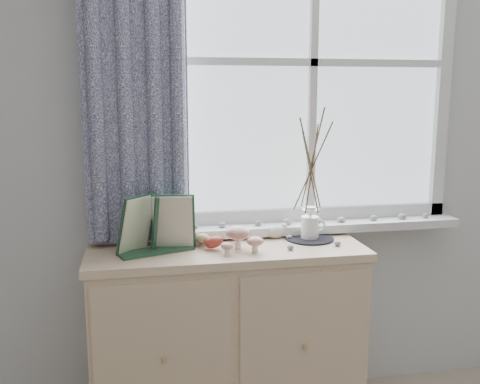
% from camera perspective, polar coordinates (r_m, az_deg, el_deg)
% --- Properties ---
extents(sideboard, '(1.20, 0.45, 0.85)m').
position_cam_1_polar(sideboard, '(2.49, -1.37, -15.30)').
color(sideboard, beige).
rests_on(sideboard, ground).
extents(botanical_book, '(0.39, 0.24, 0.25)m').
position_cam_1_polar(botanical_book, '(2.23, -9.01, -3.46)').
color(botanical_book, '#20432D').
rests_on(botanical_book, sideboard).
extents(toadstool_cluster, '(0.18, 0.16, 0.10)m').
position_cam_1_polar(toadstool_cluster, '(2.28, 0.06, -4.79)').
color(toadstool_cluster, white).
rests_on(toadstool_cluster, sideboard).
extents(wooden_eggs, '(0.14, 0.18, 0.08)m').
position_cam_1_polar(wooden_eggs, '(2.35, -4.01, -4.99)').
color(wooden_eggs, tan).
rests_on(wooden_eggs, sideboard).
extents(songbird_figurine, '(0.14, 0.08, 0.07)m').
position_cam_1_polar(songbird_figurine, '(2.48, 3.91, -4.17)').
color(songbird_figurine, silver).
rests_on(songbird_figurine, sideboard).
extents(crocheted_doily, '(0.22, 0.22, 0.01)m').
position_cam_1_polar(crocheted_doily, '(2.48, 7.44, -4.94)').
color(crocheted_doily, black).
rests_on(crocheted_doily, sideboard).
extents(twig_pitcher, '(0.23, 0.23, 0.61)m').
position_cam_1_polar(twig_pitcher, '(2.41, 7.63, 3.05)').
color(twig_pitcher, white).
rests_on(twig_pitcher, crocheted_doily).
extents(sideboard_pebbles, '(0.33, 0.23, 0.02)m').
position_cam_1_polar(sideboard_pebbles, '(2.42, 6.27, -5.13)').
color(sideboard_pebbles, gray).
rests_on(sideboard_pebbles, sideboard).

